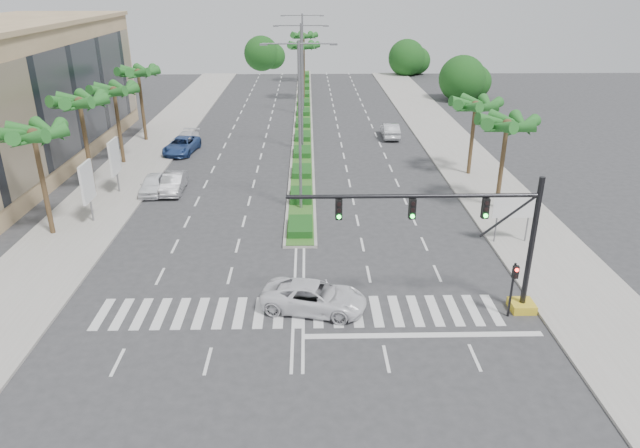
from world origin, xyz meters
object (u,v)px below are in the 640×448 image
at_px(car_parked_b, 173,183).
at_px(car_parked_c, 182,145).
at_px(car_crossing, 314,297).
at_px(car_parked_d, 186,140).
at_px(car_right, 390,130).
at_px(car_parked_a, 153,184).

bearing_deg(car_parked_b, car_parked_c, 97.19).
distance_m(car_parked_b, car_crossing, 21.12).
relative_size(car_parked_b, car_parked_d, 0.92).
distance_m(car_parked_d, car_crossing, 33.76).
bearing_deg(car_parked_b, car_right, 39.36).
xyz_separation_m(car_parked_b, car_parked_c, (-1.59, 11.10, 0.02)).
xyz_separation_m(car_parked_b, car_parked_d, (-1.59, 13.30, -0.03)).
bearing_deg(car_crossing, car_parked_b, 45.19).
height_order(car_crossing, car_right, car_right).
height_order(car_parked_d, car_right, car_right).
bearing_deg(car_parked_d, car_parked_b, -78.57).
bearing_deg(car_crossing, car_parked_c, 37.14).
height_order(car_parked_a, car_parked_b, car_parked_b).
distance_m(car_parked_a, car_right, 27.08).
bearing_deg(car_right, car_crossing, 76.70).
height_order(car_parked_c, car_right, car_right).
distance_m(car_parked_d, car_right, 21.42).
height_order(car_parked_b, car_right, car_right).
bearing_deg(car_parked_c, car_crossing, -59.33).
bearing_deg(car_parked_d, car_crossing, -63.43).
relative_size(car_parked_b, car_parked_c, 0.83).
height_order(car_parked_b, car_parked_c, car_parked_c).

